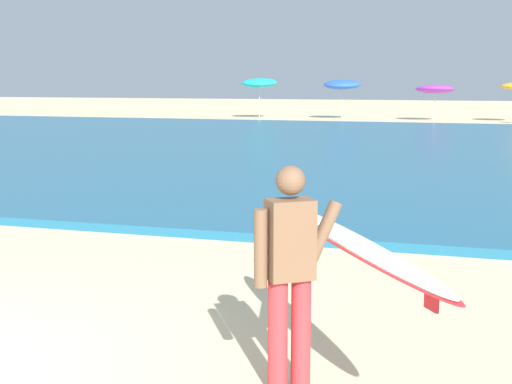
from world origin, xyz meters
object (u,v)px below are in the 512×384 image
surfer_with_board (320,256)px  beach_umbrella_0 (259,83)px  beach_umbrella_1 (342,84)px  beach_umbrella_2 (435,89)px

surfer_with_board → beach_umbrella_0: size_ratio=1.00×
surfer_with_board → beach_umbrella_0: bearing=106.8°
beach_umbrella_0 → beach_umbrella_1: bearing=6.8°
surfer_with_board → beach_umbrella_1: bearing=99.1°
surfer_with_board → beach_umbrella_1: size_ratio=1.04×
beach_umbrella_0 → surfer_with_board: bearing=-73.2°
beach_umbrella_2 → beach_umbrella_1: bearing=175.5°
beach_umbrella_2 → beach_umbrella_0: bearing=-179.0°
surfer_with_board → beach_umbrella_0: 38.12m
beach_umbrella_1 → beach_umbrella_2: 5.50m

